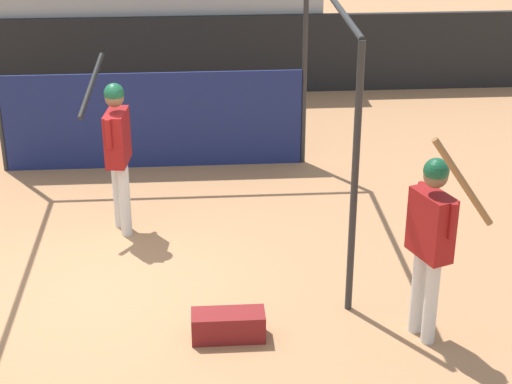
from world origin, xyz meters
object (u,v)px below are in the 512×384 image
at_px(equipment_bag, 228,325).
at_px(baseball, 115,192).
at_px(player_batter, 117,143).
at_px(player_waiting, 431,232).

relative_size(equipment_bag, baseball, 9.46).
bearing_deg(baseball, player_batter, -79.95).
height_order(player_waiting, baseball, player_waiting).
distance_m(player_batter, baseball, 1.49).
bearing_deg(equipment_bag, player_batter, 116.31).
bearing_deg(player_batter, baseball, 16.87).
relative_size(player_batter, equipment_bag, 2.86).
bearing_deg(baseball, player_waiting, -47.32).
bearing_deg(player_waiting, player_batter, -150.32).
xyz_separation_m(player_batter, player_waiting, (3.02, -2.46, 0.01)).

